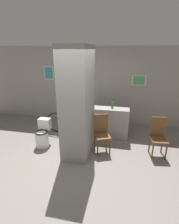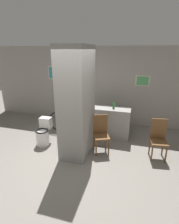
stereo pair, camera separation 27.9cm
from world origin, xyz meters
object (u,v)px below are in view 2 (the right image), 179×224
at_px(bicycle, 74,123).
at_px(bottle_tall, 114,105).
at_px(toilet, 43,133).
at_px(chair_near_pillar, 101,132).
at_px(chair_by_doorway, 158,138).

bearing_deg(bicycle, bottle_tall, 5.03).
distance_m(toilet, chair_near_pillar, 1.61).
distance_m(bicycle, bottle_tall, 1.35).
distance_m(chair_near_pillar, bicycle, 1.27).
xyz_separation_m(toilet, chair_near_pillar, (1.60, 0.08, 0.21)).
distance_m(chair_near_pillar, chair_by_doorway, 1.38).
bearing_deg(chair_by_doorway, bicycle, 157.12).
height_order(chair_near_pillar, chair_by_doorway, same).
height_order(toilet, bicycle, toilet).
bearing_deg(chair_by_doorway, toilet, 175.97).
relative_size(toilet, bottle_tall, 2.73).
relative_size(bicycle, bottle_tall, 6.55).
distance_m(chair_by_doorway, bottle_tall, 1.50).
xyz_separation_m(chair_near_pillar, bottle_tall, (0.18, 0.86, 0.47)).
height_order(chair_near_pillar, bicycle, chair_near_pillar).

